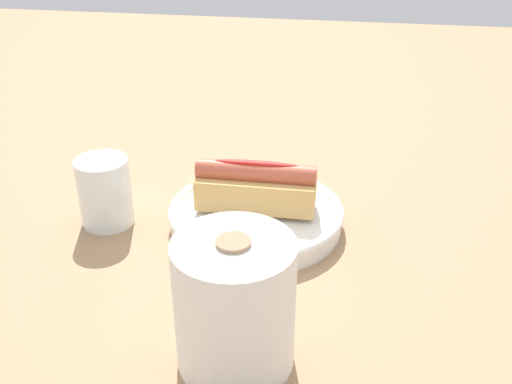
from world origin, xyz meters
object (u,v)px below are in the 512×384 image
Objects in this scene: serving_bowl at (256,215)px; hotdog_front at (256,187)px; water_glass at (105,195)px; paper_towel_roll at (238,305)px.

serving_bowl is 1.50× the size of hotdog_front.
serving_bowl is 0.20m from water_glass.
paper_towel_roll reaches higher than water_glass.
water_glass is 0.67× the size of paper_towel_roll.
paper_towel_roll reaches higher than hotdog_front.
serving_bowl is 2.50× the size of water_glass.
hotdog_front is 0.20m from water_glass.
paper_towel_roll reaches higher than serving_bowl.
hotdog_front is 1.12× the size of paper_towel_roll.
paper_towel_roll is (-0.02, 0.24, 0.01)m from hotdog_front.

